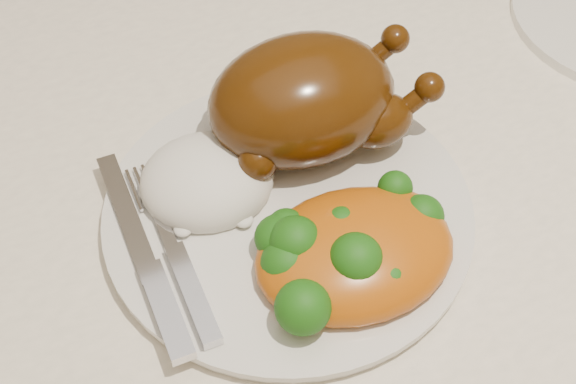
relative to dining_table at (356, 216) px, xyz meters
name	(u,v)px	position (x,y,z in m)	size (l,w,h in m)	color
dining_table	(356,216)	(0.00, 0.00, 0.00)	(1.60, 0.90, 0.76)	brown
tablecloth	(362,165)	(0.00, 0.00, 0.07)	(1.73, 1.03, 0.18)	beige
dinner_plate	(288,213)	(-0.09, -0.05, 0.11)	(0.28, 0.28, 0.01)	silver
roast_chicken	(308,99)	(-0.05, 0.01, 0.16)	(0.19, 0.12, 0.10)	#482507
rice_mound	(207,181)	(-0.14, 0.00, 0.12)	(0.12, 0.12, 0.05)	white
mac_and_cheese	(351,250)	(-0.07, -0.11, 0.13)	(0.16, 0.12, 0.06)	#BB580C
cutlery	(166,272)	(-0.20, -0.07, 0.12)	(0.04, 0.20, 0.01)	silver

